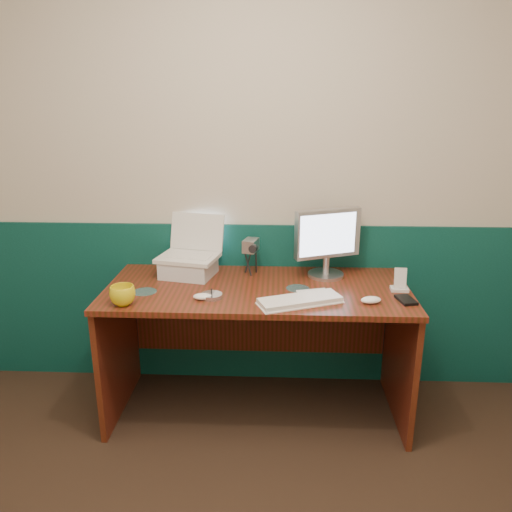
{
  "coord_description": "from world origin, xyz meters",
  "views": [
    {
      "loc": [
        0.25,
        -1.08,
        1.7
      ],
      "look_at": [
        0.14,
        1.23,
        0.97
      ],
      "focal_mm": 35.0,
      "sensor_mm": 36.0,
      "label": 1
    }
  ],
  "objects_px": {
    "laptop": "(187,237)",
    "monitor": "(327,244)",
    "keyboard": "(300,301)",
    "mug": "(123,295)",
    "camcorder": "(251,258)",
    "desk": "(257,351)"
  },
  "relations": [
    {
      "from": "mug",
      "to": "camcorder",
      "type": "bearing_deg",
      "value": 39.01
    },
    {
      "from": "camcorder",
      "to": "mug",
      "type": "bearing_deg",
      "value": -126.91
    },
    {
      "from": "monitor",
      "to": "camcorder",
      "type": "distance_m",
      "value": 0.43
    },
    {
      "from": "camcorder",
      "to": "desk",
      "type": "bearing_deg",
      "value": -63.86
    },
    {
      "from": "laptop",
      "to": "monitor",
      "type": "bearing_deg",
      "value": 14.22
    },
    {
      "from": "desk",
      "to": "camcorder",
      "type": "height_order",
      "value": "camcorder"
    },
    {
      "from": "monitor",
      "to": "keyboard",
      "type": "relative_size",
      "value": 0.93
    },
    {
      "from": "laptop",
      "to": "mug",
      "type": "distance_m",
      "value": 0.53
    },
    {
      "from": "laptop",
      "to": "mug",
      "type": "xyz_separation_m",
      "value": [
        -0.24,
        -0.43,
        -0.18
      ]
    },
    {
      "from": "monitor",
      "to": "mug",
      "type": "bearing_deg",
      "value": -177.97
    },
    {
      "from": "monitor",
      "to": "mug",
      "type": "relative_size",
      "value": 3.06
    },
    {
      "from": "mug",
      "to": "monitor",
      "type": "bearing_deg",
      "value": 24.22
    },
    {
      "from": "desk",
      "to": "monitor",
      "type": "relative_size",
      "value": 4.25
    },
    {
      "from": "monitor",
      "to": "mug",
      "type": "xyz_separation_m",
      "value": [
        -1.01,
        -0.46,
        -0.14
      ]
    },
    {
      "from": "mug",
      "to": "keyboard",
      "type": "bearing_deg",
      "value": 3.78
    },
    {
      "from": "desk",
      "to": "monitor",
      "type": "xyz_separation_m",
      "value": [
        0.38,
        0.19,
        0.56
      ]
    },
    {
      "from": "laptop",
      "to": "monitor",
      "type": "relative_size",
      "value": 0.84
    },
    {
      "from": "desk",
      "to": "keyboard",
      "type": "relative_size",
      "value": 3.97
    },
    {
      "from": "desk",
      "to": "mug",
      "type": "height_order",
      "value": "mug"
    },
    {
      "from": "desk",
      "to": "laptop",
      "type": "relative_size",
      "value": 5.04
    },
    {
      "from": "desk",
      "to": "mug",
      "type": "xyz_separation_m",
      "value": [
        -0.64,
        -0.27,
        0.42
      ]
    },
    {
      "from": "keyboard",
      "to": "mug",
      "type": "bearing_deg",
      "value": 161.59
    }
  ]
}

